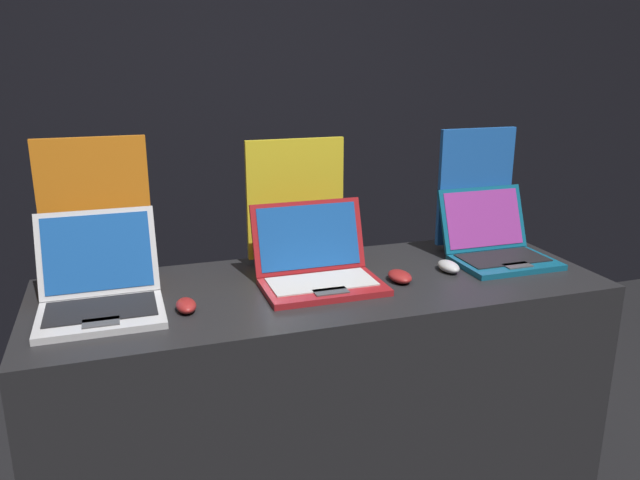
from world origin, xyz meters
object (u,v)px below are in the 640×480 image
laptop_front (100,290)px  promo_stand_middle (296,204)px  promo_stand_front (96,213)px  mouse_front (186,305)px  mouse_middle (400,276)px  promo_stand_back (475,192)px  mouse_back (449,266)px  laptop_middle (317,267)px  laptop_back (496,245)px

laptop_front → promo_stand_middle: size_ratio=0.84×
promo_stand_front → mouse_front: bearing=-58.2°
mouse_middle → laptop_front: bearing=176.4°
promo_stand_front → promo_stand_middle: bearing=-2.6°
laptop_front → promo_stand_back: 1.40m
mouse_front → promo_stand_back: 1.19m
mouse_back → laptop_middle: bearing=176.5°
promo_stand_front → laptop_middle: size_ratio=1.23×
laptop_back → promo_stand_back: 0.23m
mouse_front → mouse_back: (0.91, 0.07, 0.00)m
mouse_front → promo_stand_middle: size_ratio=0.22×
promo_stand_back → mouse_middle: bearing=-148.4°
promo_stand_middle → mouse_middle: bearing=-49.9°
mouse_front → promo_stand_back: (1.14, 0.30, 0.20)m
mouse_middle → mouse_back: size_ratio=1.02×
mouse_front → laptop_middle: laptop_middle is taller
laptop_front → mouse_middle: laptop_front is taller
laptop_back → mouse_front: bearing=-173.4°
laptop_front → mouse_middle: (0.94, -0.06, -0.04)m
laptop_back → promo_stand_back: bearing=90.0°
laptop_front → mouse_front: size_ratio=3.72×
mouse_front → mouse_middle: same height
laptop_back → mouse_back: bearing=-165.0°
mouse_front → promo_stand_back: size_ratio=0.22×
promo_stand_back → promo_stand_front: bearing=176.6°
mouse_middle → mouse_back: 0.21m
laptop_front → promo_stand_back: size_ratio=0.80×
laptop_front → mouse_back: (1.15, -0.02, -0.04)m
promo_stand_front → laptop_middle: 0.75m
mouse_middle → promo_stand_middle: bearing=130.1°
laptop_front → laptop_back: 1.37m
laptop_middle → mouse_back: (0.47, -0.03, -0.04)m
promo_stand_front → laptop_middle: (0.67, -0.28, -0.17)m
laptop_middle → mouse_front: bearing=-167.2°
promo_stand_middle → promo_stand_back: size_ratio=0.96×
laptop_middle → promo_stand_back: bearing=15.9°
laptop_front → laptop_middle: laptop_front is taller
laptop_front → laptop_back: laptop_front is taller
laptop_back → promo_stand_front: bearing=169.7°
laptop_middle → mouse_back: 0.47m
promo_stand_middle → promo_stand_back: (0.70, -0.05, 0.01)m
promo_stand_front → promo_stand_back: size_ratio=1.02×
mouse_front → promo_stand_middle: bearing=38.7°
mouse_front → laptop_middle: bearing=12.8°
promo_stand_middle → laptop_back: bearing=-17.4°
laptop_middle → mouse_back: laptop_middle is taller
mouse_front → laptop_middle: size_ratio=0.26×
mouse_front → mouse_back: size_ratio=0.93×
mouse_back → promo_stand_back: promo_stand_back is taller
mouse_middle → laptop_middle: bearing=166.0°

